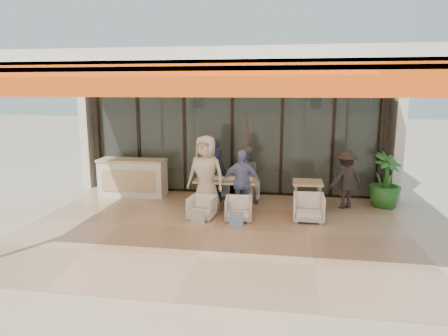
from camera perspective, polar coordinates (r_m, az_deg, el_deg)
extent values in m
plane|color=#C6B293|center=(8.50, -1.63, -8.77)|extent=(70.00, 70.00, 0.00)
cube|color=tan|center=(8.50, -1.63, -8.74)|extent=(8.00, 6.00, 0.01)
cube|color=silver|center=(8.00, -1.76, 14.05)|extent=(8.00, 6.00, 0.20)
cube|color=#F8520D|center=(5.14, -7.98, 12.50)|extent=(8.00, 0.12, 0.45)
cube|color=#FF6215|center=(5.80, -5.99, 13.55)|extent=(8.00, 1.50, 0.06)
cylinder|color=black|center=(12.07, -17.53, 4.44)|extent=(0.12, 0.12, 3.20)
cylinder|color=black|center=(11.08, 21.45, 3.64)|extent=(0.12, 0.12, 3.20)
cube|color=#9EADA3|center=(11.03, 1.19, 4.38)|extent=(8.00, 0.03, 3.20)
cube|color=black|center=(11.32, 1.16, -3.49)|extent=(8.00, 0.10, 0.08)
cube|color=black|center=(10.96, 1.22, 12.51)|extent=(8.00, 0.10, 0.08)
cube|color=black|center=(12.23, -17.79, 4.51)|extent=(0.08, 0.10, 3.20)
cube|color=black|center=(11.70, -12.07, 4.52)|extent=(0.08, 0.10, 3.20)
cube|color=black|center=(11.29, -5.64, 4.48)|extent=(0.08, 0.10, 3.20)
cube|color=black|center=(11.03, 1.19, 4.38)|extent=(0.08, 0.10, 3.20)
cube|color=black|center=(10.93, 8.23, 4.21)|extent=(0.08, 0.10, 3.20)
cube|color=black|center=(11.00, 15.30, 3.97)|extent=(0.08, 0.10, 3.20)
cube|color=black|center=(11.22, 21.92, 3.69)|extent=(0.08, 0.10, 3.20)
cube|color=silver|center=(14.48, 3.08, 6.35)|extent=(9.00, 0.25, 3.40)
cube|color=silver|center=(13.96, -16.08, 5.77)|extent=(0.25, 3.50, 3.40)
cube|color=silver|center=(12.99, 21.99, 5.03)|extent=(0.25, 3.50, 3.40)
cube|color=silver|center=(12.70, 2.32, 13.38)|extent=(9.00, 3.50, 0.25)
cube|color=#E0C288|center=(13.01, 2.20, -1.71)|extent=(8.00, 3.50, 0.02)
cylinder|color=silver|center=(12.90, -4.92, 4.86)|extent=(0.40, 0.40, 3.00)
cylinder|color=silver|center=(12.54, 10.40, 4.54)|extent=(0.40, 0.40, 3.00)
cylinder|color=black|center=(12.35, -3.65, 11.58)|extent=(0.03, 0.03, 0.70)
cube|color=black|center=(12.35, -3.63, 9.49)|extent=(0.30, 0.30, 0.40)
sphere|color=#FFBF72|center=(12.35, -3.63, 9.49)|extent=(0.18, 0.18, 0.18)
cylinder|color=black|center=(12.08, 13.11, 11.33)|extent=(0.03, 0.03, 0.70)
cube|color=black|center=(12.09, 13.01, 9.20)|extent=(0.30, 0.30, 0.40)
sphere|color=#FFBF72|center=(12.09, 13.01, 9.20)|extent=(0.18, 0.18, 0.18)
cylinder|color=black|center=(12.25, 3.18, -2.34)|extent=(0.40, 0.40, 0.05)
cylinder|color=black|center=(12.05, 3.24, 2.29)|extent=(0.04, 0.04, 2.10)
cone|color=#D34D12|center=(11.97, 3.27, 5.37)|extent=(0.32, 0.32, 1.10)
cube|color=silver|center=(11.22, -12.90, -1.49)|extent=(1.80, 0.60, 1.00)
cube|color=#E0C288|center=(11.12, -13.01, 1.08)|extent=(1.85, 0.65, 0.06)
cube|color=#E0C288|center=(10.94, -13.49, -1.83)|extent=(1.50, 0.02, 0.60)
cube|color=#E0C288|center=(9.82, 0.34, -1.67)|extent=(1.50, 0.90, 0.05)
cube|color=white|center=(9.81, 0.34, -1.52)|extent=(1.30, 0.35, 0.01)
cylinder|color=#E0C288|center=(9.71, -3.58, -4.08)|extent=(0.06, 0.06, 0.70)
cylinder|color=#E0C288|center=(9.53, 3.74, -4.38)|extent=(0.06, 0.06, 0.70)
cylinder|color=#E0C288|center=(10.32, -2.81, -3.16)|extent=(0.06, 0.06, 0.70)
cylinder|color=#E0C288|center=(10.14, 4.08, -3.43)|extent=(0.06, 0.06, 0.70)
cylinder|color=white|center=(9.73, -2.42, -1.28)|extent=(0.06, 0.06, 0.11)
cylinder|color=white|center=(10.03, -0.90, -0.89)|extent=(0.06, 0.06, 0.11)
cylinder|color=white|center=(9.70, 0.54, -1.31)|extent=(0.06, 0.06, 0.11)
cylinder|color=white|center=(9.94, 2.20, -1.02)|extent=(0.06, 0.06, 0.11)
cylinder|color=white|center=(9.54, 3.13, -1.53)|extent=(0.06, 0.06, 0.11)
cylinder|color=#974E16|center=(10.03, -2.64, -0.76)|extent=(0.07, 0.07, 0.16)
cylinder|color=black|center=(10.08, 0.01, -0.69)|extent=(0.09, 0.09, 0.17)
cylinder|color=black|center=(10.06, 0.01, -0.16)|extent=(0.10, 0.10, 0.01)
cylinder|color=white|center=(9.60, -2.59, -1.76)|extent=(0.22, 0.22, 0.01)
cylinder|color=white|center=(9.46, 2.76, -1.94)|extent=(0.22, 0.22, 0.01)
cylinder|color=white|center=(10.19, -1.90, -0.99)|extent=(0.22, 0.22, 0.01)
cylinder|color=white|center=(10.07, 3.14, -1.16)|extent=(0.22, 0.22, 0.01)
imported|color=white|center=(10.88, -1.10, -2.43)|extent=(0.80, 0.77, 0.69)
imported|color=white|center=(10.78, 3.30, -2.73)|extent=(0.71, 0.68, 0.64)
imported|color=white|center=(9.09, -3.20, -5.50)|extent=(0.63, 0.59, 0.58)
imported|color=white|center=(8.96, 2.09, -5.69)|extent=(0.63, 0.59, 0.60)
imported|color=#1A1E3A|center=(10.29, -1.60, -0.25)|extent=(0.72, 0.58, 1.73)
imported|color=#5C5C61|center=(10.20, 3.05, -1.02)|extent=(0.86, 0.75, 1.50)
imported|color=beige|center=(9.41, -2.60, -0.94)|extent=(1.01, 0.77, 1.85)
imported|color=#6B78B3|center=(9.32, 2.48, -2.07)|extent=(0.90, 0.38, 1.54)
cube|color=silver|center=(8.76, -3.74, -7.00)|extent=(0.30, 0.10, 0.34)
cube|color=#99BFD8|center=(8.62, 1.76, -7.29)|extent=(0.30, 0.10, 0.34)
cube|color=#E0C288|center=(9.72, 11.86, -2.03)|extent=(0.70, 0.70, 0.05)
cylinder|color=#E0C288|center=(9.53, 10.17, -4.53)|extent=(0.05, 0.05, 0.70)
cylinder|color=#E0C288|center=(9.56, 13.54, -4.62)|extent=(0.05, 0.05, 0.70)
cylinder|color=#E0C288|center=(10.07, 10.11, -3.68)|extent=(0.05, 0.05, 0.70)
cylinder|color=#E0C288|center=(10.10, 13.30, -3.77)|extent=(0.05, 0.05, 0.70)
imported|color=white|center=(9.09, 11.99, -5.40)|extent=(0.67, 0.63, 0.69)
imported|color=black|center=(10.19, 16.95, -1.58)|extent=(1.10, 0.93, 1.48)
imported|color=#1E5919|center=(10.63, 22.05, -1.67)|extent=(1.09, 1.09, 1.38)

